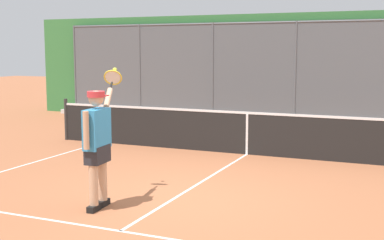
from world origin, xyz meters
TOP-DOWN VIEW (x-y plane):
  - ground_plane at (0.00, 0.00)m, footprint 60.00×60.00m
  - court_line_markings at (0.00, 1.80)m, footprint 7.68×9.89m
  - fence_backdrop at (0.00, -9.36)m, footprint 19.16×1.37m
  - tennis_net at (0.00, -3.87)m, footprint 9.87×0.09m
  - tennis_player at (0.81, 0.82)m, footprint 0.56×1.41m

SIDE VIEW (x-z plane):
  - ground_plane at x=0.00m, z-range 0.00..0.00m
  - court_line_markings at x=0.00m, z-range 0.00..0.01m
  - tennis_net at x=0.00m, z-range -0.04..1.03m
  - tennis_player at x=0.81m, z-range 0.01..2.04m
  - fence_backdrop at x=0.00m, z-range -0.01..3.43m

